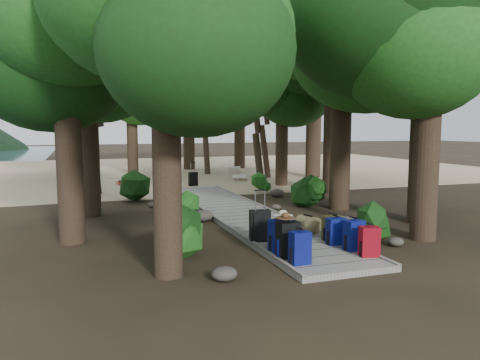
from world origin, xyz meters
name	(u,v)px	position (x,y,z in m)	size (l,w,h in m)	color
ground	(253,222)	(0.00, 0.00, 0.00)	(120.00, 120.00, 0.00)	#322719
sand_beach	(159,170)	(0.00, 16.00, 0.01)	(40.00, 22.00, 0.02)	tan
boardwalk	(241,214)	(0.00, 1.00, 0.06)	(2.00, 12.00, 0.12)	gray
backpack_left_a	(300,246)	(-0.71, -4.30, 0.46)	(0.36, 0.25, 0.67)	navy
backpack_left_b	(288,238)	(-0.72, -3.82, 0.51)	(0.42, 0.30, 0.77)	black
backpack_left_c	(279,234)	(-0.71, -3.39, 0.49)	(0.40, 0.28, 0.74)	navy
backpack_right_a	(369,240)	(0.80, -4.27, 0.44)	(0.36, 0.26, 0.65)	maroon
backpack_right_b	(354,234)	(0.77, -3.78, 0.46)	(0.38, 0.27, 0.69)	navy
backpack_right_c	(336,230)	(0.66, -3.26, 0.44)	(0.37, 0.26, 0.63)	navy
backpack_right_d	(333,227)	(0.78, -2.91, 0.43)	(0.40, 0.29, 0.61)	#40411D
duffel_right_khaki	(308,224)	(0.68, -1.94, 0.31)	(0.37, 0.56, 0.37)	brown
suitcase_on_boardwalk	(260,226)	(-0.76, -2.44, 0.46)	(0.44, 0.24, 0.69)	black
lone_suitcase_on_sand	(193,179)	(0.25, 8.22, 0.32)	(0.38, 0.22, 0.60)	black
hat_brown	(285,215)	(-0.78, -3.82, 0.95)	(0.37, 0.37, 0.11)	#51351E
hat_white	(283,213)	(-0.65, -3.41, 0.92)	(0.38, 0.38, 0.13)	silver
kayak	(122,182)	(-2.71, 9.39, 0.16)	(0.62, 2.84, 0.28)	#9D260D
sun_lounger	(239,174)	(2.90, 9.67, 0.33)	(0.62, 1.92, 0.62)	silver
tree_right_a	(431,54)	(3.07, -3.10, 4.24)	(5.09, 5.09, 8.48)	black
tree_right_b	(428,32)	(4.34, -1.50, 5.11)	(5.72, 5.72, 10.22)	black
tree_right_c	(342,63)	(3.37, 1.12, 4.59)	(5.31, 5.31, 9.19)	black
tree_right_d	(336,39)	(5.18, 4.63, 6.04)	(6.59, 6.59, 12.07)	black
tree_right_e	(282,96)	(4.04, 7.16, 3.94)	(4.37, 4.37, 7.87)	black
tree_right_f	(315,69)	(6.96, 9.74, 5.52)	(6.19, 6.19, 11.04)	black
tree_left_a	(165,70)	(-3.05, -3.85, 3.58)	(4.30, 4.30, 7.17)	black
tree_left_b	(65,59)	(-4.68, -0.74, 4.09)	(4.55, 4.55, 8.19)	black
tree_left_c	(87,80)	(-4.18, 2.56, 3.98)	(4.57, 4.57, 7.95)	black
tree_back_a	(131,96)	(-1.69, 14.32, 4.25)	(4.91, 4.91, 8.49)	black
tree_back_b	(188,87)	(1.90, 16.25, 4.97)	(5.56, 5.56, 9.94)	black
tree_back_c	(240,90)	(5.10, 16.02, 4.86)	(5.40, 5.40, 9.71)	black
tree_back_d	(60,97)	(-5.29, 14.06, 4.13)	(4.96, 4.96, 8.27)	black
palm_right_a	(262,105)	(2.88, 6.58, 3.52)	(4.13, 4.13, 7.05)	#103C11
palm_right_b	(266,98)	(4.66, 10.54, 4.06)	(4.20, 4.20, 8.12)	#103C11
palm_right_c	(210,112)	(2.41, 13.14, 3.44)	(4.33, 4.33, 6.88)	#103C11
palm_left_a	(86,92)	(-4.14, 6.95, 3.92)	(4.93, 4.93, 7.85)	#103C11
rock_left_a	(225,274)	(-2.19, -4.42, 0.12)	(0.45, 0.41, 0.25)	#4C473F
rock_left_b	(182,241)	(-2.38, -1.83, 0.10)	(0.35, 0.31, 0.19)	#4C473F
rock_left_c	(203,216)	(-1.28, 0.59, 0.16)	(0.59, 0.53, 0.32)	#4C473F
rock_left_d	(152,205)	(-2.26, 3.35, 0.08)	(0.31, 0.28, 0.17)	#4C473F
rock_right_a	(396,242)	(2.08, -3.43, 0.10)	(0.36, 0.33, 0.20)	#4C473F
rock_right_b	(346,222)	(2.12, -1.31, 0.14)	(0.50, 0.45, 0.28)	#4C473F
rock_right_c	(276,207)	(1.38, 1.62, 0.09)	(0.31, 0.28, 0.17)	#4C473F
rock_right_d	(277,193)	(2.49, 4.08, 0.15)	(0.55, 0.49, 0.30)	#4C473F
shrub_left_a	(177,231)	(-2.67, -2.76, 0.55)	(1.21, 1.21, 1.09)	#1A4C16
shrub_left_b	(180,208)	(-1.87, 0.79, 0.39)	(0.86, 0.86, 0.78)	#1A4C16
shrub_left_c	(134,186)	(-2.67, 4.94, 0.54)	(1.21, 1.21, 1.09)	#1A4C16
shrub_right_a	(375,224)	(1.86, -2.94, 0.42)	(0.92, 0.92, 0.83)	#1A4C16
shrub_right_b	(310,191)	(2.69, 1.83, 0.52)	(1.16, 1.16, 1.05)	#1A4C16
shrub_right_c	(261,185)	(2.28, 5.21, 0.34)	(0.76, 0.76, 0.68)	#1A4C16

